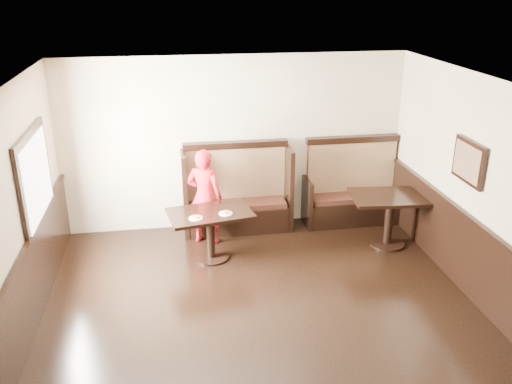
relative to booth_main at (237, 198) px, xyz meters
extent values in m
plane|color=black|center=(0.00, -3.30, -0.53)|extent=(7.00, 7.00, 0.00)
plane|color=beige|center=(0.00, 0.20, 0.87)|extent=(5.50, 0.00, 5.50)
plane|color=white|center=(0.00, -3.30, 2.27)|extent=(7.00, 7.00, 0.00)
cube|color=black|center=(-2.72, -3.30, -0.03)|extent=(0.05, 6.90, 1.00)
cube|color=black|center=(2.72, -3.30, -0.03)|extent=(0.05, 6.90, 1.00)
cube|color=black|center=(-2.71, -1.40, 1.02)|extent=(0.05, 1.50, 1.20)
cube|color=white|center=(-2.69, -1.40, 1.02)|extent=(0.01, 1.30, 1.00)
cube|color=black|center=(2.71, -2.10, 1.17)|extent=(0.04, 0.70, 0.55)
cube|color=olive|center=(2.69, -2.10, 1.17)|extent=(0.01, 0.60, 0.45)
cube|color=black|center=(0.00, -0.08, -0.32)|extent=(1.60, 0.50, 0.42)
cube|color=#351910|center=(0.00, -0.08, -0.07)|extent=(1.54, 0.46, 0.09)
cube|color=#4A110E|center=(0.00, 0.13, 0.37)|extent=(1.60, 0.12, 0.92)
cube|color=black|center=(0.00, 0.13, 0.87)|extent=(1.68, 0.16, 0.10)
cube|color=black|center=(-0.84, 0.02, 0.15)|extent=(0.07, 0.72, 1.36)
cube|color=black|center=(0.84, 0.02, 0.15)|extent=(0.07, 0.72, 1.36)
cube|color=black|center=(1.95, -0.08, -0.32)|extent=(1.50, 0.50, 0.42)
cube|color=#351910|center=(1.95, -0.08, -0.07)|extent=(1.44, 0.46, 0.09)
cube|color=#4A110E|center=(1.95, 0.13, 0.37)|extent=(1.50, 0.12, 0.92)
cube|color=black|center=(1.95, 0.13, 0.87)|extent=(1.58, 0.16, 0.10)
cube|color=black|center=(1.16, 0.02, -0.13)|extent=(0.07, 0.72, 0.80)
cube|color=black|center=(2.74, 0.02, -0.13)|extent=(0.07, 0.72, 0.80)
cube|color=black|center=(-0.52, -0.98, 0.20)|extent=(1.29, 0.93, 0.05)
cylinder|color=black|center=(-0.52, -0.98, -0.17)|extent=(0.12, 0.12, 0.68)
cylinder|color=black|center=(-0.52, -0.98, -0.51)|extent=(0.51, 0.51, 0.03)
cube|color=black|center=(2.22, -0.96, 0.26)|extent=(1.24, 0.87, 0.05)
cylinder|color=black|center=(2.22, -0.96, -0.14)|extent=(0.13, 0.13, 0.75)
cylinder|color=black|center=(2.22, -0.96, -0.51)|extent=(0.56, 0.56, 0.03)
imported|color=red|center=(-0.55, -0.42, 0.23)|extent=(0.65, 0.55, 1.52)
cylinder|color=white|center=(-0.73, -1.17, 0.23)|extent=(0.20, 0.20, 0.01)
cylinder|color=#DAB15C|center=(-0.73, -1.17, 0.24)|extent=(0.12, 0.12, 0.02)
cylinder|color=#EABA54|center=(-0.73, -1.17, 0.25)|extent=(0.11, 0.11, 0.01)
cylinder|color=white|center=(-0.30, -1.08, 0.23)|extent=(0.20, 0.20, 0.01)
cylinder|color=#DAB15C|center=(-0.30, -1.08, 0.24)|extent=(0.12, 0.12, 0.02)
cylinder|color=#EABA54|center=(-0.30, -1.08, 0.25)|extent=(0.11, 0.11, 0.01)
camera|label=1|loc=(-1.00, -8.10, 3.35)|focal=38.00mm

